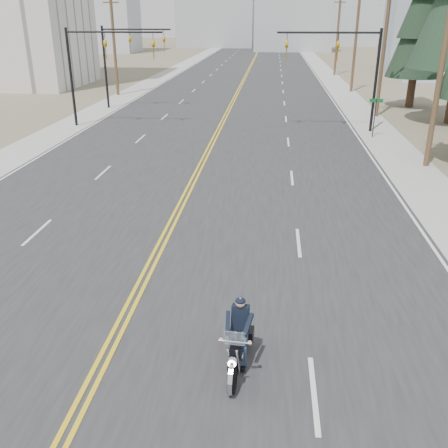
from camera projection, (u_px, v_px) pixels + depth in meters
name	position (u px, v px, depth m)	size (l,w,h in m)	color
road	(247.00, 74.00, 72.08)	(20.00, 200.00, 0.01)	#303033
sidewalk_left	(168.00, 73.00, 73.09)	(3.00, 200.00, 0.01)	#A5A5A0
sidewalk_right	(327.00, 75.00, 71.07)	(3.00, 200.00, 0.01)	#A5A5A0
traffic_mast_left	(96.00, 58.00, 36.05)	(7.10, 0.26, 7.00)	black
traffic_mast_right	(348.00, 60.00, 34.48)	(7.10, 0.26, 7.00)	black
traffic_mast_far	(123.00, 52.00, 43.46)	(6.10, 0.26, 7.00)	black
street_sign	(375.00, 111.00, 33.69)	(0.90, 0.06, 2.62)	black
utility_pole_b	(444.00, 53.00, 25.50)	(2.20, 0.30, 11.50)	brown
utility_pole_c	(384.00, 44.00, 39.38)	(2.20, 0.30, 11.00)	brown
utility_pole_d	(356.00, 34.00, 53.06)	(2.20, 0.30, 11.50)	brown
utility_pole_e	(338.00, 32.00, 68.78)	(2.20, 0.30, 11.00)	brown
utility_pole_left	(114.00, 40.00, 50.86)	(2.20, 0.30, 10.50)	brown
haze_bldg_a	(103.00, 1.00, 112.26)	(14.00, 12.00, 22.00)	#B7BCC6
haze_bldg_b	(293.00, 20.00, 119.22)	(18.00, 14.00, 14.00)	#ADB2B7
haze_bldg_e	(350.00, 23.00, 141.09)	(14.00, 14.00, 12.00)	#B7BCC6
haze_bldg_f	(66.00, 15.00, 128.52)	(12.00, 12.00, 16.00)	#ADB2B7
motorcyclist	(238.00, 337.00, 11.50)	(0.96, 2.23, 1.74)	black
conifer_far	(421.00, 17.00, 42.96)	(5.00, 5.00, 13.39)	#382619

